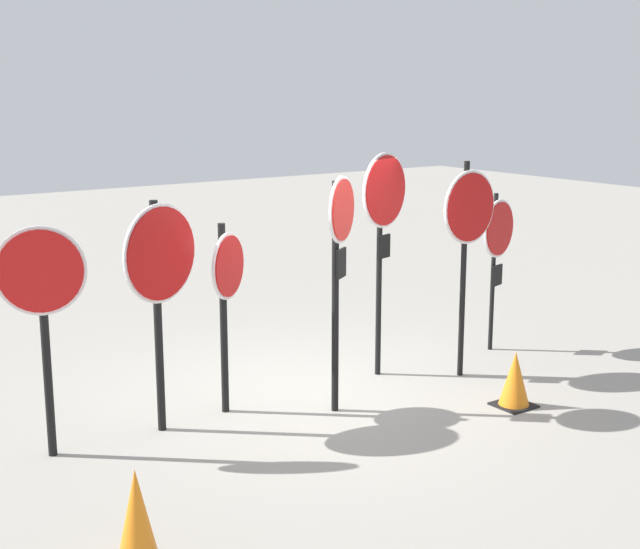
{
  "coord_description": "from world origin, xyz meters",
  "views": [
    {
      "loc": [
        -5.2,
        -7.39,
        3.3
      ],
      "look_at": [
        -0.03,
        0.0,
        1.37
      ],
      "focal_mm": 50.0,
      "sensor_mm": 36.0,
      "label": 1
    }
  ],
  "objects_px": {
    "stop_sign_1": "(160,271)",
    "stop_sign_3": "(340,246)",
    "stop_sign_0": "(42,295)",
    "traffic_cone_0": "(137,518)",
    "stop_sign_6": "(498,240)",
    "stop_sign_5": "(468,224)",
    "traffic_cone_1": "(515,379)",
    "stop_sign_4": "(384,211)",
    "stop_sign_2": "(227,285)"
  },
  "relations": [
    {
      "from": "stop_sign_1",
      "to": "stop_sign_3",
      "type": "relative_size",
      "value": 0.93
    },
    {
      "from": "stop_sign_0",
      "to": "traffic_cone_0",
      "type": "distance_m",
      "value": 2.46
    },
    {
      "from": "stop_sign_6",
      "to": "traffic_cone_0",
      "type": "xyz_separation_m",
      "value": [
        -5.8,
        -2.24,
        -1.06
      ]
    },
    {
      "from": "stop_sign_5",
      "to": "stop_sign_6",
      "type": "height_order",
      "value": "stop_sign_5"
    },
    {
      "from": "stop_sign_3",
      "to": "traffic_cone_0",
      "type": "distance_m",
      "value": 3.62
    },
    {
      "from": "stop_sign_5",
      "to": "stop_sign_1",
      "type": "bearing_deg",
      "value": 167.48
    },
    {
      "from": "stop_sign_0",
      "to": "traffic_cone_1",
      "type": "xyz_separation_m",
      "value": [
        4.4,
        -1.48,
        -1.22
      ]
    },
    {
      "from": "stop_sign_3",
      "to": "traffic_cone_1",
      "type": "bearing_deg",
      "value": -64.66
    },
    {
      "from": "stop_sign_6",
      "to": "traffic_cone_0",
      "type": "bearing_deg",
      "value": -175.24
    },
    {
      "from": "stop_sign_5",
      "to": "traffic_cone_1",
      "type": "xyz_separation_m",
      "value": [
        -0.25,
        -1.02,
        -1.49
      ]
    },
    {
      "from": "stop_sign_0",
      "to": "traffic_cone_1",
      "type": "relative_size",
      "value": 3.58
    },
    {
      "from": "traffic_cone_0",
      "to": "traffic_cone_1",
      "type": "xyz_separation_m",
      "value": [
        4.51,
        0.69,
        -0.06
      ]
    },
    {
      "from": "stop_sign_3",
      "to": "stop_sign_4",
      "type": "height_order",
      "value": "stop_sign_4"
    },
    {
      "from": "stop_sign_1",
      "to": "stop_sign_5",
      "type": "height_order",
      "value": "stop_sign_5"
    },
    {
      "from": "stop_sign_0",
      "to": "traffic_cone_1",
      "type": "bearing_deg",
      "value": 0.59
    },
    {
      "from": "stop_sign_3",
      "to": "stop_sign_5",
      "type": "height_order",
      "value": "stop_sign_5"
    },
    {
      "from": "stop_sign_0",
      "to": "stop_sign_5",
      "type": "relative_size",
      "value": 0.86
    },
    {
      "from": "stop_sign_0",
      "to": "stop_sign_3",
      "type": "height_order",
      "value": "stop_sign_3"
    },
    {
      "from": "stop_sign_0",
      "to": "stop_sign_3",
      "type": "bearing_deg",
      "value": 8.29
    },
    {
      "from": "traffic_cone_1",
      "to": "stop_sign_5",
      "type": "bearing_deg",
      "value": 76.02
    },
    {
      "from": "stop_sign_6",
      "to": "stop_sign_3",
      "type": "bearing_deg",
      "value": 175.68
    },
    {
      "from": "stop_sign_2",
      "to": "stop_sign_4",
      "type": "xyz_separation_m",
      "value": [
        2.03,
        0.04,
        0.58
      ]
    },
    {
      "from": "stop_sign_2",
      "to": "stop_sign_0",
      "type": "bearing_deg",
      "value": 147.52
    },
    {
      "from": "stop_sign_2",
      "to": "stop_sign_3",
      "type": "distance_m",
      "value": 1.19
    },
    {
      "from": "stop_sign_3",
      "to": "traffic_cone_1",
      "type": "height_order",
      "value": "stop_sign_3"
    },
    {
      "from": "stop_sign_1",
      "to": "stop_sign_5",
      "type": "xyz_separation_m",
      "value": [
        3.54,
        -0.44,
        0.19
      ]
    },
    {
      "from": "stop_sign_3",
      "to": "traffic_cone_1",
      "type": "distance_m",
      "value": 2.34
    },
    {
      "from": "stop_sign_1",
      "to": "stop_sign_4",
      "type": "relative_size",
      "value": 0.88
    },
    {
      "from": "stop_sign_5",
      "to": "stop_sign_2",
      "type": "bearing_deg",
      "value": 163.67
    },
    {
      "from": "stop_sign_1",
      "to": "stop_sign_2",
      "type": "bearing_deg",
      "value": -13.89
    },
    {
      "from": "stop_sign_2",
      "to": "stop_sign_5",
      "type": "distance_m",
      "value": 2.87
    },
    {
      "from": "traffic_cone_0",
      "to": "traffic_cone_1",
      "type": "height_order",
      "value": "traffic_cone_0"
    },
    {
      "from": "stop_sign_0",
      "to": "stop_sign_1",
      "type": "relative_size",
      "value": 0.94
    },
    {
      "from": "stop_sign_2",
      "to": "traffic_cone_1",
      "type": "bearing_deg",
      "value": -66.67
    },
    {
      "from": "stop_sign_2",
      "to": "traffic_cone_1",
      "type": "distance_m",
      "value": 3.15
    },
    {
      "from": "stop_sign_5",
      "to": "stop_sign_3",
      "type": "bearing_deg",
      "value": 177.23
    },
    {
      "from": "traffic_cone_0",
      "to": "traffic_cone_1",
      "type": "bearing_deg",
      "value": 8.69
    },
    {
      "from": "stop_sign_1",
      "to": "stop_sign_6",
      "type": "xyz_separation_m",
      "value": [
        4.57,
        0.09,
        -0.17
      ]
    },
    {
      "from": "stop_sign_0",
      "to": "traffic_cone_0",
      "type": "height_order",
      "value": "stop_sign_0"
    },
    {
      "from": "stop_sign_6",
      "to": "traffic_cone_1",
      "type": "height_order",
      "value": "stop_sign_6"
    },
    {
      "from": "stop_sign_3",
      "to": "stop_sign_6",
      "type": "bearing_deg",
      "value": -22.07
    },
    {
      "from": "stop_sign_2",
      "to": "stop_sign_1",
      "type": "bearing_deg",
      "value": 152.12
    },
    {
      "from": "stop_sign_0",
      "to": "stop_sign_4",
      "type": "height_order",
      "value": "stop_sign_4"
    },
    {
      "from": "stop_sign_1",
      "to": "traffic_cone_0",
      "type": "distance_m",
      "value": 2.77
    },
    {
      "from": "stop_sign_4",
      "to": "traffic_cone_0",
      "type": "bearing_deg",
      "value": -168.41
    },
    {
      "from": "traffic_cone_1",
      "to": "stop_sign_6",
      "type": "bearing_deg",
      "value": 50.24
    },
    {
      "from": "stop_sign_3",
      "to": "stop_sign_5",
      "type": "xyz_separation_m",
      "value": [
        1.84,
        0.08,
        0.05
      ]
    },
    {
      "from": "stop_sign_1",
      "to": "stop_sign_3",
      "type": "distance_m",
      "value": 1.78
    },
    {
      "from": "stop_sign_4",
      "to": "traffic_cone_1",
      "type": "distance_m",
      "value": 2.33
    },
    {
      "from": "stop_sign_6",
      "to": "traffic_cone_1",
      "type": "relative_size",
      "value": 3.36
    }
  ]
}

